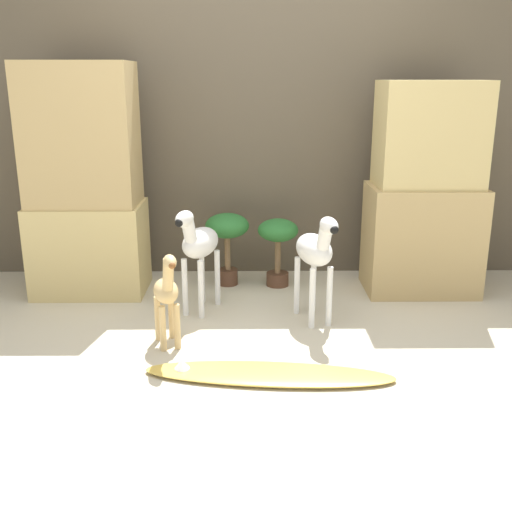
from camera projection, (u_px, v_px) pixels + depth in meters
ground_plane at (258, 350)px, 3.39m from camera, size 14.00×14.00×0.00m
wall_back at (255, 130)px, 4.49m from camera, size 6.40×0.08×2.20m
rock_pillar_left at (85, 185)px, 4.12m from camera, size 0.77×0.50×1.59m
rock_pillar_right at (425, 196)px, 4.16m from camera, size 0.77×0.50×1.47m
zebra_right at (316, 252)px, 3.67m from camera, size 0.29×0.49×0.71m
zebra_left at (198, 244)px, 3.83m from camera, size 0.31×0.49×0.71m
giraffe_figurine at (167, 293)px, 3.36m from camera, size 0.20×0.35×0.58m
potted_palm_front at (278, 239)px, 4.35m from camera, size 0.29×0.29×0.50m
potted_palm_back at (227, 232)px, 4.36m from camera, size 0.32×0.32×0.54m
surfboard at (267, 374)px, 3.08m from camera, size 1.32×0.39×0.08m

